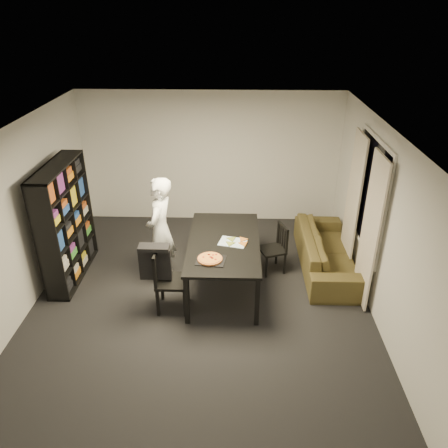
{
  "coord_description": "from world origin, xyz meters",
  "views": [
    {
      "loc": [
        0.51,
        -5.38,
        4.07
      ],
      "look_at": [
        0.33,
        0.45,
        1.05
      ],
      "focal_mm": 35.0,
      "sensor_mm": 36.0,
      "label": 1
    }
  ],
  "objects_px": {
    "dining_table": "(224,245)",
    "person": "(160,230)",
    "chair_right": "(277,245)",
    "baking_tray": "(211,260)",
    "pepperoni_pizza": "(210,259)",
    "bookshelf": "(65,223)",
    "sofa": "(327,251)",
    "chair_left": "(165,276)"
  },
  "relations": [
    {
      "from": "bookshelf",
      "to": "sofa",
      "type": "relative_size",
      "value": 0.89
    },
    {
      "from": "chair_left",
      "to": "sofa",
      "type": "bearing_deg",
      "value": -65.15
    },
    {
      "from": "dining_table",
      "to": "baking_tray",
      "type": "height_order",
      "value": "baking_tray"
    },
    {
      "from": "chair_right",
      "to": "sofa",
      "type": "bearing_deg",
      "value": 76.54
    },
    {
      "from": "bookshelf",
      "to": "chair_right",
      "type": "distance_m",
      "value": 3.38
    },
    {
      "from": "bookshelf",
      "to": "baking_tray",
      "type": "relative_size",
      "value": 4.75
    },
    {
      "from": "chair_left",
      "to": "person",
      "type": "distance_m",
      "value": 0.86
    },
    {
      "from": "bookshelf",
      "to": "pepperoni_pizza",
      "type": "xyz_separation_m",
      "value": [
        2.31,
        -0.79,
        -0.12
      ]
    },
    {
      "from": "dining_table",
      "to": "sofa",
      "type": "bearing_deg",
      "value": 19.05
    },
    {
      "from": "chair_right",
      "to": "sofa",
      "type": "xyz_separation_m",
      "value": [
        0.85,
        0.1,
        -0.16
      ]
    },
    {
      "from": "chair_left",
      "to": "person",
      "type": "xyz_separation_m",
      "value": [
        -0.18,
        0.78,
        0.31
      ]
    },
    {
      "from": "bookshelf",
      "to": "person",
      "type": "height_order",
      "value": "bookshelf"
    },
    {
      "from": "bookshelf",
      "to": "dining_table",
      "type": "relative_size",
      "value": 0.98
    },
    {
      "from": "dining_table",
      "to": "chair_right",
      "type": "distance_m",
      "value": 1.02
    },
    {
      "from": "baking_tray",
      "to": "chair_left",
      "type": "bearing_deg",
      "value": -177.45
    },
    {
      "from": "bookshelf",
      "to": "pepperoni_pizza",
      "type": "relative_size",
      "value": 5.43
    },
    {
      "from": "bookshelf",
      "to": "dining_table",
      "type": "xyz_separation_m",
      "value": [
        2.48,
        -0.25,
        -0.22
      ]
    },
    {
      "from": "chair_left",
      "to": "sofa",
      "type": "height_order",
      "value": "chair_left"
    },
    {
      "from": "sofa",
      "to": "baking_tray",
      "type": "bearing_deg",
      "value": 121.31
    },
    {
      "from": "person",
      "to": "pepperoni_pizza",
      "type": "height_order",
      "value": "person"
    },
    {
      "from": "chair_left",
      "to": "sofa",
      "type": "distance_m",
      "value": 2.79
    },
    {
      "from": "person",
      "to": "chair_right",
      "type": "bearing_deg",
      "value": 108.84
    },
    {
      "from": "bookshelf",
      "to": "baking_tray",
      "type": "bearing_deg",
      "value": -18.92
    },
    {
      "from": "dining_table",
      "to": "pepperoni_pizza",
      "type": "relative_size",
      "value": 5.53
    },
    {
      "from": "chair_right",
      "to": "baking_tray",
      "type": "distance_m",
      "value": 1.5
    },
    {
      "from": "bookshelf",
      "to": "person",
      "type": "bearing_deg",
      "value": -1.56
    },
    {
      "from": "dining_table",
      "to": "pepperoni_pizza",
      "type": "height_order",
      "value": "pepperoni_pizza"
    },
    {
      "from": "baking_tray",
      "to": "sofa",
      "type": "bearing_deg",
      "value": 31.31
    },
    {
      "from": "bookshelf",
      "to": "dining_table",
      "type": "height_order",
      "value": "bookshelf"
    },
    {
      "from": "chair_left",
      "to": "pepperoni_pizza",
      "type": "distance_m",
      "value": 0.7
    },
    {
      "from": "chair_right",
      "to": "person",
      "type": "xyz_separation_m",
      "value": [
        -1.85,
        -0.29,
        0.4
      ]
    },
    {
      "from": "dining_table",
      "to": "chair_right",
      "type": "xyz_separation_m",
      "value": [
        0.86,
        0.49,
        -0.26
      ]
    },
    {
      "from": "bookshelf",
      "to": "dining_table",
      "type": "bearing_deg",
      "value": -5.67
    },
    {
      "from": "dining_table",
      "to": "sofa",
      "type": "relative_size",
      "value": 0.9
    },
    {
      "from": "pepperoni_pizza",
      "to": "sofa",
      "type": "height_order",
      "value": "pepperoni_pizza"
    },
    {
      "from": "chair_left",
      "to": "pepperoni_pizza",
      "type": "xyz_separation_m",
      "value": [
        0.64,
        0.04,
        0.28
      ]
    },
    {
      "from": "baking_tray",
      "to": "pepperoni_pizza",
      "type": "xyz_separation_m",
      "value": [
        -0.01,
        0.01,
        0.02
      ]
    },
    {
      "from": "chair_right",
      "to": "person",
      "type": "distance_m",
      "value": 1.91
    },
    {
      "from": "dining_table",
      "to": "bookshelf",
      "type": "bearing_deg",
      "value": 174.33
    },
    {
      "from": "person",
      "to": "pepperoni_pizza",
      "type": "bearing_deg",
      "value": 57.46
    },
    {
      "from": "bookshelf",
      "to": "sofa",
      "type": "bearing_deg",
      "value": 4.68
    },
    {
      "from": "dining_table",
      "to": "person",
      "type": "distance_m",
      "value": 1.02
    }
  ]
}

